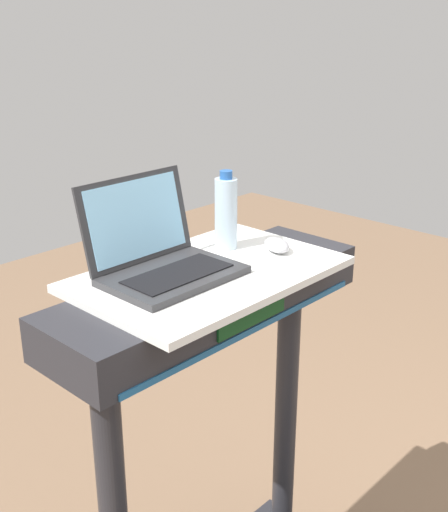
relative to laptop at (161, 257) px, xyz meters
name	(u,v)px	position (x,y,z in m)	size (l,w,h in m)	color
desk_board	(209,274)	(0.10, -0.06, -0.06)	(0.66, 0.43, 0.02)	white
laptop	(161,257)	(0.00, 0.00, 0.00)	(0.32, 0.27, 0.23)	#2D2D30
computer_mouse	(277,245)	(0.33, -0.10, -0.03)	(0.06, 0.10, 0.03)	#B2B2B7
water_bottle	(226,213)	(0.25, 0.02, 0.05)	(0.06, 0.06, 0.21)	silver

